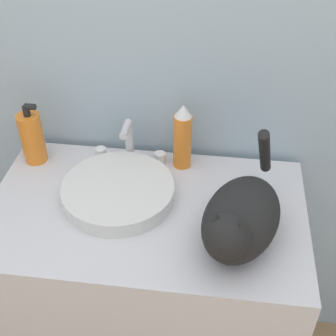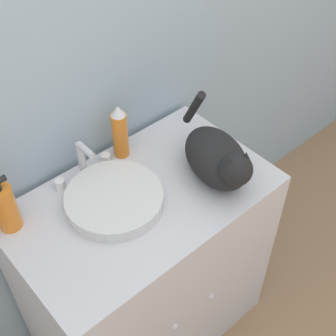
{
  "view_description": "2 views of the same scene",
  "coord_description": "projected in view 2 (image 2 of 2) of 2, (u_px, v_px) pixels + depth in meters",
  "views": [
    {
      "loc": [
        0.18,
        -0.63,
        1.67
      ],
      "look_at": [
        0.06,
        0.26,
        0.95
      ],
      "focal_mm": 50.0,
      "sensor_mm": 36.0,
      "label": 1
    },
    {
      "loc": [
        -0.59,
        -0.53,
        1.91
      ],
      "look_at": [
        0.08,
        0.22,
        0.91
      ],
      "focal_mm": 50.0,
      "sensor_mm": 36.0,
      "label": 2
    }
  ],
  "objects": [
    {
      "name": "spray_bottle",
      "position": [
        120.0,
        132.0,
        1.54
      ],
      "size": [
        0.05,
        0.05,
        0.2
      ],
      "color": "orange",
      "rests_on": "vanity_cabinet"
    },
    {
      "name": "wall_back",
      "position": [
        69.0,
        34.0,
        1.32
      ],
      "size": [
        6.0,
        0.05,
        2.5
      ],
      "color": "#9EB7C6",
      "rests_on": "ground_plane"
    },
    {
      "name": "faucet",
      "position": [
        83.0,
        163.0,
        1.49
      ],
      "size": [
        0.21,
        0.09,
        0.15
      ],
      "color": "silver",
      "rests_on": "vanity_cabinet"
    },
    {
      "name": "sink_basin",
      "position": [
        114.0,
        199.0,
        1.43
      ],
      "size": [
        0.3,
        0.3,
        0.04
      ],
      "color": "silver",
      "rests_on": "vanity_cabinet"
    },
    {
      "name": "vanity_cabinet",
      "position": [
        146.0,
        269.0,
        1.75
      ],
      "size": [
        0.85,
        0.53,
        0.81
      ],
      "color": "silver",
      "rests_on": "ground_plane"
    },
    {
      "name": "cat",
      "position": [
        218.0,
        158.0,
        1.47
      ],
      "size": [
        0.25,
        0.39,
        0.25
      ],
      "rotation": [
        0.0,
        0.0,
        -1.87
      ],
      "color": "black",
      "rests_on": "vanity_cabinet"
    },
    {
      "name": "soap_bottle",
      "position": [
        5.0,
        208.0,
        1.33
      ],
      "size": [
        0.07,
        0.07,
        0.19
      ],
      "color": "orange",
      "rests_on": "vanity_cabinet"
    }
  ]
}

